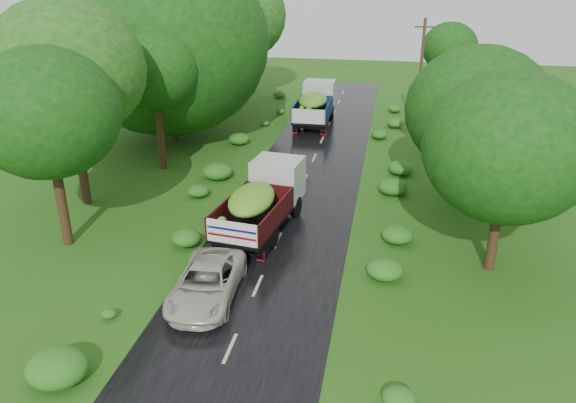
% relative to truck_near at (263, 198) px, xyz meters
% --- Properties ---
extents(ground, '(120.00, 120.00, 0.00)m').
position_rel_truck_near_xyz_m(ground, '(0.90, -9.11, -1.62)').
color(ground, '#244E10').
rests_on(ground, ground).
extents(road, '(6.50, 80.00, 0.02)m').
position_rel_truck_near_xyz_m(road, '(0.90, -4.11, -1.61)').
color(road, black).
rests_on(road, ground).
extents(road_lines, '(0.12, 69.60, 0.00)m').
position_rel_truck_near_xyz_m(road_lines, '(0.90, -3.11, -1.60)').
color(road_lines, '#BFB78C').
rests_on(road_lines, road).
extents(truck_near, '(3.30, 7.06, 2.86)m').
position_rel_truck_near_xyz_m(truck_near, '(0.00, 0.00, 0.00)').
color(truck_near, black).
rests_on(truck_near, ground).
extents(truck_far, '(2.54, 7.05, 2.96)m').
position_rel_truck_near_xyz_m(truck_far, '(-0.20, 19.20, 0.06)').
color(truck_far, black).
rests_on(truck_far, ground).
extents(car, '(2.54, 5.04, 1.37)m').
position_rel_truck_near_xyz_m(car, '(-0.78, -6.34, -0.91)').
color(car, beige).
rests_on(car, road).
extents(utility_pole, '(1.44, 0.27, 8.20)m').
position_rel_truck_near_xyz_m(utility_pole, '(7.56, 18.60, 2.61)').
color(utility_pole, '#382616').
rests_on(utility_pole, ground).
extents(trees_left, '(6.66, 33.16, 9.28)m').
position_rel_truck_near_xyz_m(trees_left, '(-9.25, 13.16, 5.19)').
color(trees_left, black).
rests_on(trees_left, ground).
extents(trees_right, '(4.77, 31.84, 6.97)m').
position_rel_truck_near_xyz_m(trees_right, '(9.84, 7.79, 3.41)').
color(trees_right, black).
rests_on(trees_right, ground).
extents(shrubs, '(11.90, 44.00, 0.70)m').
position_rel_truck_near_xyz_m(shrubs, '(0.90, 4.89, -1.27)').
color(shrubs, '#1F6818').
rests_on(shrubs, ground).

